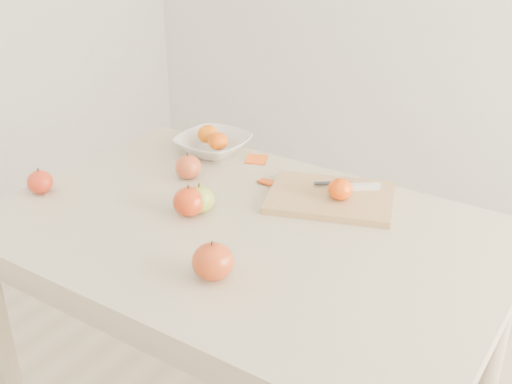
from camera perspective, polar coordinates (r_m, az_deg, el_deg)
The scene contains 14 objects.
table at distance 1.56m, azimuth -1.02°, elevation -6.26°, with size 1.20×0.80×0.75m.
cutting_board at distance 1.63m, azimuth 6.64°, elevation -0.49°, with size 0.31×0.23×0.02m, color tan.
board_tangerine at distance 1.59m, azimuth 7.50°, elevation 0.26°, with size 0.06×0.06×0.05m, color #CF4207.
fruit_bowl at distance 1.89m, azimuth -3.85°, elevation 4.22°, with size 0.21×0.21×0.05m, color silver.
bowl_tangerine_near at distance 1.91m, azimuth -4.30°, elevation 5.16°, with size 0.06×0.06×0.05m, color orange.
bowl_tangerine_far at distance 1.86m, azimuth -3.41°, elevation 4.55°, with size 0.06×0.06×0.05m, color #E55408.
orange_peel_a at distance 1.84m, azimuth 0.03°, elevation 2.80°, with size 0.06×0.04×0.00m, color #E75110.
orange_peel_b at distance 1.71m, azimuth 1.00°, elevation 0.84°, with size 0.04×0.04×0.00m, color #DB490F.
paring_knife at distance 1.66m, azimuth 9.22°, elevation 0.53°, with size 0.16×0.09×0.01m.
apple_green at distance 1.56m, azimuth -5.03°, elevation -0.64°, with size 0.07×0.07×0.07m, color olive.
apple_red_a at distance 1.74m, azimuth -6.04°, elevation 2.23°, with size 0.07×0.07×0.06m, color #A02F1D.
apple_red_d at distance 1.74m, azimuth -18.64°, elevation 0.85°, with size 0.07×0.07×0.06m, color #A00E14.
apple_red_b at distance 1.55m, azimuth -5.97°, elevation -0.86°, with size 0.08×0.08×0.07m, color #9F0A03.
apple_red_e at distance 1.31m, azimuth -3.85°, elevation -6.18°, with size 0.09×0.09×0.08m, color maroon.
Camera 1 is at (0.74, -1.08, 1.50)m, focal length 45.00 mm.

